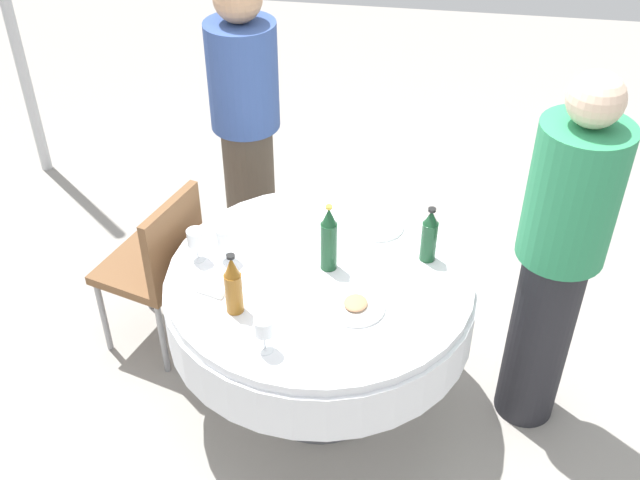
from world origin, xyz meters
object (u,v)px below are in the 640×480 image
dining_table (320,301)px  chair_inner (159,261)px  wine_glass_rear (224,237)px  wine_glass_near (196,239)px  bottle_dark_green_far (429,236)px  plate_right (356,306)px  wine_glass_inner (264,328)px  bottle_amber_north (233,285)px  plate_outer (379,226)px  person_north (558,258)px  person_west (246,129)px  bottle_dark_green_west (329,239)px

dining_table → chair_inner: (-0.23, -0.79, -0.07)m
wine_glass_rear → wine_glass_near: size_ratio=1.07×
bottle_dark_green_far → plate_right: 0.45m
wine_glass_inner → plate_right: bearing=132.7°
bottle_amber_north → bottle_dark_green_far: size_ratio=1.06×
wine_glass_rear → wine_glass_near: bearing=-81.8°
plate_outer → person_north: 0.78m
wine_glass_inner → person_north: (-0.54, 1.06, 0.02)m
bottle_amber_north → plate_outer: size_ratio=1.23×
chair_inner → plate_outer: bearing=-66.8°
bottle_dark_green_far → person_west: (-0.74, -0.94, 0.01)m
wine_glass_rear → wine_glass_inner: (0.49, 0.27, -0.01)m
dining_table → person_north: bearing=95.3°
wine_glass_near → person_west: bearing=180.0°
plate_right → person_west: 1.29m
plate_outer → wine_glass_rear: bearing=-61.8°
bottle_amber_north → person_north: 1.27m
dining_table → plate_outer: size_ratio=5.84×
wine_glass_near → plate_right: 0.72m
wine_glass_rear → wine_glass_near: 0.12m
dining_table → plate_outer: bearing=149.7°
bottle_dark_green_far → plate_outer: (-0.19, -0.22, -0.11)m
person_west → chair_inner: bearing=-142.1°
wine_glass_rear → person_west: bearing=-172.4°
bottle_dark_green_west → wine_glass_near: bottle_dark_green_west is taller
bottle_amber_north → wine_glass_inner: size_ratio=1.82×
bottle_dark_green_west → chair_inner: 0.91m
bottle_amber_north → bottle_dark_green_far: 0.83m
wine_glass_inner → plate_right: wine_glass_inner is taller
dining_table → chair_inner: size_ratio=1.47×
person_west → person_north: bearing=-59.2°
plate_right → plate_outer: bearing=176.1°
bottle_amber_north → plate_outer: (-0.62, 0.49, -0.12)m
bottle_dark_green_west → chair_inner: bottle_dark_green_west is taller
person_west → bottle_dark_green_west: bearing=-87.3°
bottle_amber_north → wine_glass_inner: 0.25m
bottle_dark_green_far → wine_glass_inner: bottle_dark_green_far is taller
plate_right → bottle_amber_north: bearing=-79.6°
wine_glass_rear → plate_right: wine_glass_rear is taller
bottle_dark_green_far → chair_inner: bearing=-93.3°
wine_glass_rear → chair_inner: bearing=-117.8°
wine_glass_near → plate_right: bearing=74.0°
bottle_dark_green_west → wine_glass_inner: size_ratio=2.07×
wine_glass_near → plate_outer: size_ratio=0.67×
wine_glass_inner → bottle_amber_north: bearing=-140.2°
plate_outer → person_west: (-0.55, -0.72, 0.12)m
bottle_dark_green_west → chair_inner: (-0.19, -0.82, -0.36)m
plate_outer → person_west: bearing=-127.4°
wine_glass_inner → bottle_dark_green_far: bearing=138.4°
wine_glass_rear → plate_outer: wine_glass_rear is taller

